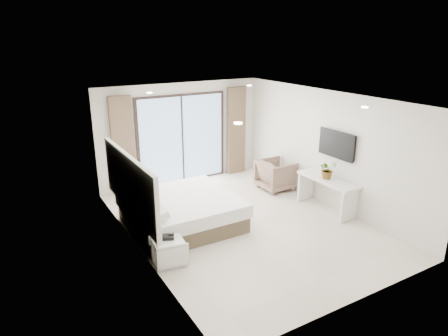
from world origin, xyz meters
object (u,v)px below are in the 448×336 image
Objects in this scene: nightstand at (169,253)px; armchair at (276,173)px; bed at (181,211)px; console_desk at (327,187)px.

armchair is (3.87, 1.99, 0.19)m from nightstand.
bed is at bearing 65.03° from nightstand.
console_desk reaches higher than bed.
bed is 3.89× the size of nightstand.
console_desk is at bearing -173.44° from armchair.
console_desk is 1.80× the size of armchair.
console_desk is at bearing 12.55° from nightstand.
armchair is at bearing 96.60° from console_desk.
bed is 2.59× the size of armchair.
console_desk reaches higher than nightstand.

